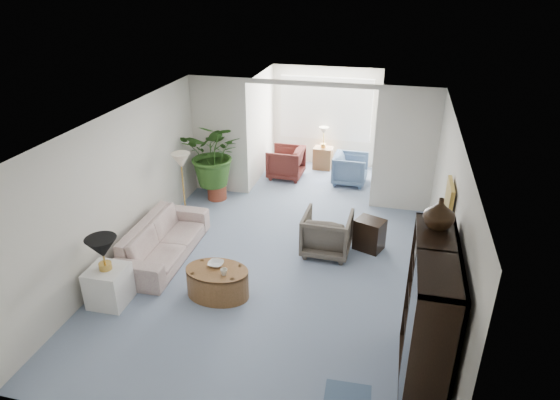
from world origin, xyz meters
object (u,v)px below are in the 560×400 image
(sunroom_table, at_px, (323,158))
(wingback_chair, at_px, (327,233))
(sofa, at_px, (164,240))
(coffee_table, at_px, (218,282))
(sunroom_chair_blue, at_px, (350,169))
(framed_picture, at_px, (450,200))
(side_table_dark, at_px, (370,234))
(cabinet_urn, at_px, (439,213))
(plant_pot, at_px, (217,192))
(sunroom_chair_maroon, at_px, (286,163))
(coffee_bowl, at_px, (216,264))
(end_table, at_px, (109,286))
(coffee_cup, at_px, (224,272))
(floor_lamp, at_px, (181,161))
(entertainment_cabinet, at_px, (428,323))
(table_lamp, at_px, (102,248))

(sunroom_table, bearing_deg, wingback_chair, -79.72)
(sofa, relative_size, coffee_table, 2.27)
(sunroom_chair_blue, xyz_separation_m, sunroom_table, (-0.75, 0.75, -0.07))
(framed_picture, distance_m, side_table_dark, 2.25)
(cabinet_urn, bearing_deg, plant_pot, 137.32)
(wingback_chair, bearing_deg, cabinet_urn, 126.12)
(framed_picture, relative_size, sunroom_chair_maroon, 0.63)
(coffee_bowl, height_order, plant_pot, coffee_bowl)
(sofa, bearing_deg, coffee_bowl, -121.61)
(end_table, xyz_separation_m, side_table_dark, (3.55, 2.44, -0.01))
(cabinet_urn, bearing_deg, framed_picture, 78.04)
(sunroom_chair_maroon, bearing_deg, coffee_cup, 4.25)
(framed_picture, bearing_deg, wingback_chair, 147.65)
(end_table, distance_m, coffee_cup, 1.68)
(sofa, distance_m, sunroom_table, 5.03)
(side_table_dark, height_order, sunroom_chair_maroon, sunroom_chair_maroon)
(coffee_cup, bearing_deg, coffee_table, 146.31)
(framed_picture, xyz_separation_m, wingback_chair, (-1.74, 1.10, -1.33))
(floor_lamp, distance_m, entertainment_cabinet, 5.38)
(framed_picture, distance_m, wingback_chair, 2.45)
(coffee_table, distance_m, wingback_chair, 2.12)
(side_table_dark, bearing_deg, coffee_bowl, -139.86)
(floor_lamp, relative_size, cabinet_urn, 1.02)
(sunroom_chair_blue, relative_size, sunroom_table, 1.40)
(table_lamp, bearing_deg, coffee_table, 20.28)
(table_lamp, height_order, side_table_dark, table_lamp)
(floor_lamp, height_order, side_table_dark, floor_lamp)
(wingback_chair, relative_size, sunroom_chair_blue, 1.08)
(cabinet_urn, distance_m, sunroom_table, 6.66)
(sofa, relative_size, table_lamp, 4.90)
(floor_lamp, distance_m, sunroom_table, 4.09)
(coffee_cup, distance_m, sunroom_table, 5.58)
(entertainment_cabinet, bearing_deg, end_table, 172.84)
(table_lamp, height_order, entertainment_cabinet, entertainment_cabinet)
(coffee_bowl, bearing_deg, table_lamp, -155.61)
(end_table, height_order, sunroom_table, end_table)
(sofa, distance_m, table_lamp, 1.50)
(coffee_table, bearing_deg, floor_lamp, 124.45)
(sunroom_chair_maroon, relative_size, sunroom_table, 1.48)
(entertainment_cabinet, xyz_separation_m, sunroom_table, (-2.20, 6.53, -0.65))
(coffee_cup, distance_m, side_table_dark, 2.79)
(coffee_cup, height_order, wingback_chair, wingback_chair)
(coffee_cup, relative_size, cabinet_urn, 0.29)
(floor_lamp, distance_m, sunroom_chair_maroon, 3.07)
(sunroom_table, bearing_deg, floor_lamp, -122.36)
(floor_lamp, height_order, coffee_cup, floor_lamp)
(framed_picture, xyz_separation_m, sunroom_chair_blue, (-1.68, 4.20, -1.36))
(sunroom_chair_maroon, height_order, sunroom_table, sunroom_chair_maroon)
(framed_picture, distance_m, end_table, 4.90)
(sunroom_chair_maroon, bearing_deg, sunroom_chair_blue, 91.69)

